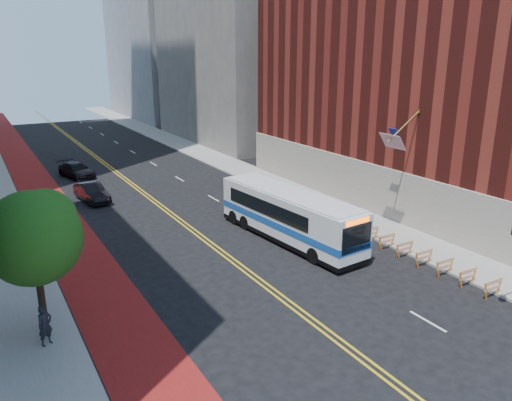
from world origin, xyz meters
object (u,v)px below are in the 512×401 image
object	(u,v)px
car_b	(92,192)
car_c	(76,170)
street_tree	(34,234)
pedestrian	(45,325)
transit_bus	(288,215)
car_a	(50,211)

from	to	relation	value
car_b	car_c	xyz separation A→B (m)	(0.56, 9.36, -0.04)
car_b	car_c	bearing A→B (deg)	78.66
street_tree	pedestrian	distance (m)	4.00
street_tree	transit_bus	distance (m)	17.06
street_tree	pedestrian	world-z (taller)	street_tree
car_b	pedestrian	size ratio (longest dim) A/B	2.56
transit_bus	pedestrian	world-z (taller)	transit_bus
car_a	street_tree	bearing A→B (deg)	-101.55
street_tree	car_b	bearing A→B (deg)	72.04
car_a	car_c	size ratio (longest dim) A/B	0.73
street_tree	car_c	world-z (taller)	street_tree
transit_bus	car_c	distance (m)	26.96
transit_bus	car_b	size ratio (longest dim) A/B	2.65
car_a	transit_bus	bearing A→B (deg)	-46.16
car_a	car_b	distance (m)	5.01
car_a	car_b	world-z (taller)	car_b
transit_bus	car_a	distance (m)	18.60
car_a	car_b	size ratio (longest dim) A/B	0.78
transit_bus	car_b	world-z (taller)	transit_bus
street_tree	car_c	xyz separation A→B (m)	(7.19, 29.81, -4.16)
pedestrian	car_a	bearing A→B (deg)	53.14
car_c	car_b	bearing A→B (deg)	-108.88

